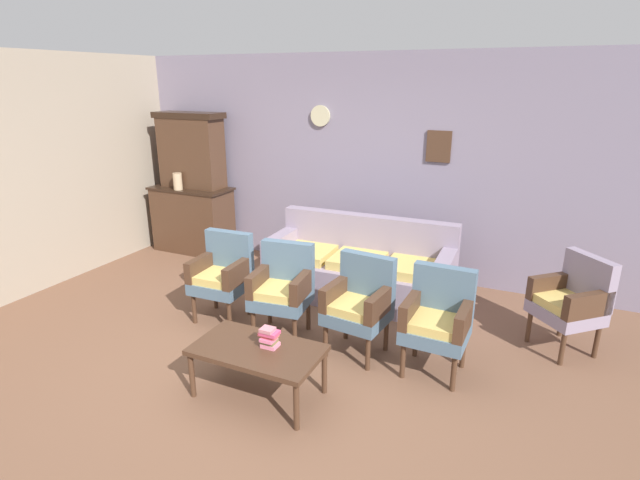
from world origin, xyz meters
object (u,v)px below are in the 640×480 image
(side_cabinet, at_px, (193,219))
(book_stack_on_table, at_px, (269,337))
(armchair_row_middle, at_px, (438,317))
(armchair_near_couch_end, at_px, (360,301))
(floral_couch, at_px, (360,270))
(armchair_near_cabinet, at_px, (283,286))
(wingback_chair_by_fireplace, at_px, (572,299))
(vase_on_cabinet, at_px, (178,181))
(coffee_table, at_px, (258,353))
(armchair_by_doorway, at_px, (223,273))

(side_cabinet, xyz_separation_m, book_stack_on_table, (2.76, -2.54, 0.04))
(armchair_row_middle, bearing_deg, armchair_near_couch_end, 179.20)
(side_cabinet, relative_size, floral_couch, 0.55)
(side_cabinet, relative_size, armchair_near_cabinet, 1.28)
(side_cabinet, bearing_deg, wingback_chair_by_fireplace, -9.25)
(vase_on_cabinet, height_order, armchair_near_cabinet, vase_on_cabinet)
(wingback_chair_by_fireplace, bearing_deg, vase_on_cabinet, 172.89)
(armchair_row_middle, bearing_deg, coffee_table, -141.50)
(vase_on_cabinet, distance_m, armchair_row_middle, 4.24)
(armchair_by_doorway, height_order, armchair_row_middle, same)
(armchair_by_doorway, xyz_separation_m, wingback_chair_by_fireplace, (3.24, 0.79, 0.00))
(side_cabinet, height_order, wingback_chair_by_fireplace, side_cabinet)
(side_cabinet, xyz_separation_m, floral_couch, (2.76, -0.52, -0.14))
(armchair_near_cabinet, distance_m, armchair_row_middle, 1.49)
(armchair_near_couch_end, distance_m, book_stack_on_table, 0.99)
(floral_couch, bearing_deg, armchair_row_middle, -45.57)
(wingback_chair_by_fireplace, distance_m, coffee_table, 2.85)
(wingback_chair_by_fireplace, bearing_deg, coffee_table, -140.88)
(armchair_near_cabinet, bearing_deg, armchair_near_couch_end, -0.77)
(side_cabinet, height_order, armchair_by_doorway, side_cabinet)
(floral_couch, distance_m, armchair_near_couch_end, 1.21)
(vase_on_cabinet, distance_m, coffee_table, 3.72)
(armchair_near_cabinet, relative_size, book_stack_on_table, 5.42)
(side_cabinet, distance_m, armchair_row_middle, 4.21)
(armchair_near_cabinet, bearing_deg, armchair_row_middle, -0.79)
(armchair_near_cabinet, relative_size, armchair_row_middle, 1.00)
(armchair_row_middle, relative_size, book_stack_on_table, 5.42)
(side_cabinet, xyz_separation_m, armchair_near_cabinet, (2.38, -1.63, 0.03))
(armchair_near_cabinet, bearing_deg, vase_on_cabinet, 149.26)
(floral_couch, xyz_separation_m, book_stack_on_table, (0.01, -2.02, 0.18))
(coffee_table, bearing_deg, armchair_near_couch_end, 63.05)
(vase_on_cabinet, distance_m, book_stack_on_table, 3.73)
(wingback_chair_by_fireplace, bearing_deg, armchair_near_couch_end, -153.90)
(wingback_chair_by_fireplace, bearing_deg, armchair_by_doorway, -166.28)
(armchair_row_middle, height_order, book_stack_on_table, armchair_row_middle)
(armchair_near_cabinet, bearing_deg, wingback_chair_by_fireplace, 18.34)
(side_cabinet, distance_m, wingback_chair_by_fireplace, 4.96)
(vase_on_cabinet, distance_m, armchair_near_couch_end, 3.59)
(vase_on_cabinet, height_order, book_stack_on_table, vase_on_cabinet)
(armchair_by_doorway, distance_m, armchair_row_middle, 2.22)
(armchair_near_couch_end, distance_m, coffee_table, 1.07)
(book_stack_on_table, bearing_deg, vase_on_cabinet, 140.14)
(side_cabinet, relative_size, armchair_row_middle, 1.28)
(floral_couch, xyz_separation_m, armchair_row_middle, (1.11, -1.14, 0.17))
(floral_couch, bearing_deg, armchair_near_cabinet, -108.73)
(floral_couch, height_order, armchair_near_cabinet, same)
(side_cabinet, distance_m, coffee_table, 3.73)
(floral_couch, xyz_separation_m, armchair_near_cabinet, (-0.38, -1.12, 0.17))
(armchair_by_doorway, height_order, book_stack_on_table, armchair_by_doorway)
(vase_on_cabinet, bearing_deg, armchair_near_couch_end, -24.34)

